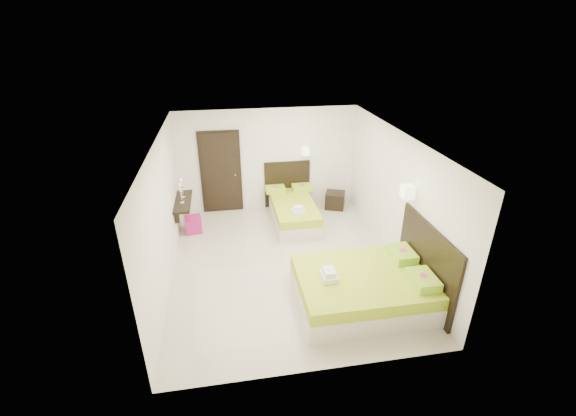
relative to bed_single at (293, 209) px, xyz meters
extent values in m
plane|color=beige|center=(-0.49, -1.85, -0.30)|extent=(5.50, 5.50, 0.00)
cube|color=beige|center=(0.00, -0.09, -0.14)|extent=(0.99, 1.98, 0.32)
cube|color=#8AA51A|center=(0.00, -0.09, 0.11)|extent=(0.98, 1.96, 0.20)
cube|color=black|center=(0.00, 0.87, 0.32)|extent=(1.19, 0.05, 1.24)
cube|color=#96CA25|center=(-0.35, 0.65, 0.28)|extent=(0.50, 0.34, 0.14)
cylinder|color=#CC3084|center=(-0.35, 0.65, 0.35)|extent=(0.12, 0.12, 0.00)
cube|color=#96CA25|center=(0.34, 0.65, 0.28)|extent=(0.50, 0.34, 0.14)
cylinder|color=#CC3084|center=(0.34, 0.65, 0.35)|extent=(0.12, 0.12, 0.00)
cube|color=silver|center=(0.00, -0.64, 0.25)|extent=(0.30, 0.22, 0.08)
cube|color=silver|center=(0.00, -0.64, 0.33)|extent=(0.22, 0.16, 0.08)
cube|color=#F7F1CA|center=(0.44, 0.72, 1.23)|extent=(0.18, 0.18, 0.20)
cylinder|color=#2D2116|center=(0.44, 0.80, 1.23)|extent=(0.03, 0.16, 0.03)
cube|color=beige|center=(0.62, -3.30, -0.12)|extent=(2.27, 1.70, 0.36)
cube|color=#8AA51A|center=(0.62, -3.30, 0.17)|extent=(2.24, 1.68, 0.23)
cube|color=black|center=(1.73, -3.30, 0.41)|extent=(0.05, 1.93, 1.42)
cube|color=#96CA25|center=(1.47, -3.70, 0.37)|extent=(0.39, 0.57, 0.16)
cylinder|color=#CC3084|center=(1.47, -3.70, 0.45)|extent=(0.14, 0.14, 0.00)
cube|color=#96CA25|center=(1.47, -2.90, 0.37)|extent=(0.39, 0.57, 0.16)
cylinder|color=#CC3084|center=(1.47, -2.90, 0.45)|extent=(0.14, 0.14, 0.00)
cube|color=silver|center=(0.00, -3.30, 0.33)|extent=(0.25, 0.34, 0.09)
cube|color=silver|center=(0.00, -3.30, 0.42)|extent=(0.19, 0.25, 0.09)
cube|color=#F7F1CA|center=(1.58, -2.59, 1.45)|extent=(0.20, 0.20, 0.23)
cylinder|color=#2D2116|center=(1.66, -2.59, 1.45)|extent=(0.16, 0.03, 0.03)
cube|color=black|center=(1.22, 0.51, -0.09)|extent=(0.61, 0.58, 0.43)
cube|color=#A21561|center=(-2.41, -0.18, -0.12)|extent=(0.42, 0.42, 0.37)
cube|color=black|center=(-1.69, 0.86, 0.75)|extent=(1.02, 0.06, 2.14)
cube|color=black|center=(-1.69, 0.82, 0.75)|extent=(0.88, 0.04, 2.06)
cylinder|color=silver|center=(-1.34, 0.79, 0.70)|extent=(0.03, 0.10, 0.03)
cube|color=black|center=(-2.57, -0.25, 0.52)|extent=(0.35, 1.20, 0.06)
cube|color=black|center=(-2.68, -0.70, 0.37)|extent=(0.10, 0.04, 0.30)
cube|color=black|center=(-2.68, 0.20, 0.37)|extent=(0.10, 0.04, 0.30)
cylinder|color=silver|center=(-2.57, -0.40, 0.56)|extent=(0.10, 0.10, 0.02)
cylinder|color=silver|center=(-2.57, -0.40, 0.68)|extent=(0.02, 0.02, 0.22)
cone|color=silver|center=(-2.57, -0.40, 0.81)|extent=(0.07, 0.07, 0.04)
cylinder|color=white|center=(-2.57, -0.40, 0.90)|extent=(0.02, 0.02, 0.15)
sphere|color=#FFB23F|center=(-2.57, -0.40, 0.99)|extent=(0.02, 0.02, 0.02)
cylinder|color=silver|center=(-2.57, -0.10, 0.56)|extent=(0.10, 0.10, 0.02)
cylinder|color=silver|center=(-2.57, -0.10, 0.68)|extent=(0.02, 0.02, 0.22)
cone|color=silver|center=(-2.57, -0.10, 0.81)|extent=(0.07, 0.07, 0.04)
cylinder|color=white|center=(-2.57, -0.10, 0.90)|extent=(0.02, 0.02, 0.15)
sphere|color=#FFB23F|center=(-2.57, -0.10, 0.99)|extent=(0.02, 0.02, 0.02)
camera|label=1|loc=(-1.56, -8.38, 4.14)|focal=24.00mm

